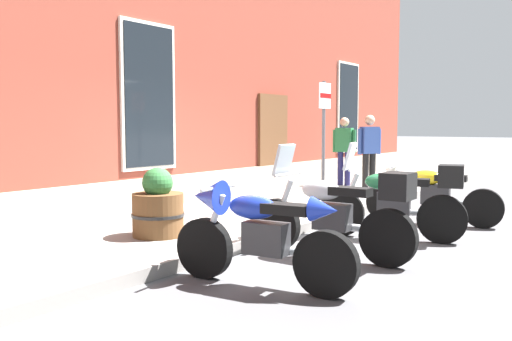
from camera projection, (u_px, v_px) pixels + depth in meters
ground_plane at (292, 238)px, 7.83m from camera, size 140.00×140.00×0.00m
sidewalk at (214, 222)px, 8.68m from camera, size 28.65×2.94×0.15m
motorcycle_blue_sport at (255, 230)px, 5.43m from camera, size 0.62×2.01×1.05m
motorcycle_silver_touring at (337, 213)px, 6.52m from camera, size 0.62×2.17×1.37m
motorcycle_green_touring at (398, 200)px, 7.63m from camera, size 0.83×2.03×1.36m
motorcycle_yellow_naked at (431, 195)px, 8.89m from camera, size 0.65×2.16×0.95m
pedestrian_blue_top at (369, 149)px, 12.01m from camera, size 0.52×0.38×1.67m
pedestrian_striped_shirt at (344, 147)px, 13.18m from camera, size 0.24×0.59×1.64m
parking_sign at (324, 126)px, 9.49m from camera, size 0.36×0.07×2.21m
barrel_planter at (158, 209)px, 7.17m from camera, size 0.70×0.70×0.90m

